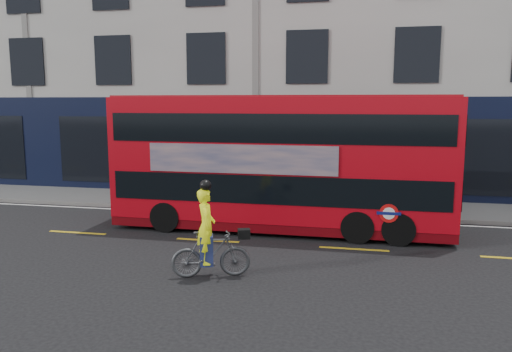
# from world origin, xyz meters

# --- Properties ---
(ground) EXTENTS (120.00, 120.00, 0.00)m
(ground) POSITION_xyz_m (0.00, 0.00, 0.00)
(ground) COLOR black
(ground) RESTS_ON ground
(pavement) EXTENTS (60.00, 3.00, 0.12)m
(pavement) POSITION_xyz_m (0.00, 6.50, 0.06)
(pavement) COLOR gray
(pavement) RESTS_ON ground
(kerb) EXTENTS (60.00, 0.12, 0.13)m
(kerb) POSITION_xyz_m (0.00, 5.00, 0.07)
(kerb) COLOR slate
(kerb) RESTS_ON ground
(building_terrace) EXTENTS (50.00, 10.07, 15.00)m
(building_terrace) POSITION_xyz_m (0.00, 12.94, 7.49)
(building_terrace) COLOR beige
(building_terrace) RESTS_ON ground
(road_edge_line) EXTENTS (58.00, 0.10, 0.01)m
(road_edge_line) POSITION_xyz_m (0.00, 4.70, 0.00)
(road_edge_line) COLOR silver
(road_edge_line) RESTS_ON ground
(lane_dashes) EXTENTS (58.00, 0.12, 0.01)m
(lane_dashes) POSITION_xyz_m (0.00, 1.50, 0.00)
(lane_dashes) COLOR gold
(lane_dashes) RESTS_ON ground
(bus) EXTENTS (9.98, 2.40, 4.00)m
(bus) POSITION_xyz_m (1.78, 3.13, 2.05)
(bus) COLOR #B30712
(bus) RESTS_ON ground
(cyclist) EXTENTS (1.80, 1.01, 2.18)m
(cyclist) POSITION_xyz_m (0.92, -1.28, 0.73)
(cyclist) COLOR #494B4F
(cyclist) RESTS_ON ground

